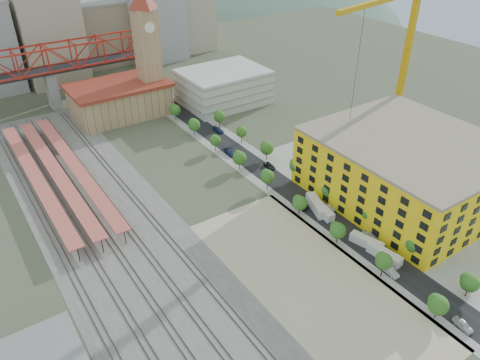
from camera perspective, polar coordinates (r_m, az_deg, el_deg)
ground at (r=134.22m, az=1.00°, el=-3.56°), size 400.00×400.00×0.00m
ballast_strip at (r=134.94m, az=-16.10°, el=-4.80°), size 36.00×165.00×0.06m
dirt_lot at (r=113.66m, az=8.60°, el=-11.91°), size 28.00×67.00×0.06m
street_asphalt at (r=152.21m, az=2.72°, el=1.17°), size 12.00×170.00×0.06m
sidewalk_west at (r=149.44m, az=1.02°, el=0.56°), size 3.00×170.00×0.04m
sidewalk_east at (r=155.13m, az=4.36°, el=1.76°), size 3.00×170.00×0.04m
construction_pad at (r=150.09m, az=19.80°, el=-1.42°), size 50.00×90.00×0.06m
rail_tracks at (r=134.52m, az=-16.83°, el=-5.01°), size 26.56×160.00×0.18m
platform_canopies at (r=154.81m, az=-21.53°, el=1.01°), size 16.00×80.00×4.12m
station_hall at (r=194.20m, az=-14.40°, el=9.53°), size 38.00×24.00×13.10m
clock_tower at (r=189.78m, az=-11.32°, el=16.45°), size 12.00×12.00×52.00m
parking_garage at (r=200.31m, az=-2.02°, el=11.33°), size 34.00×26.00×14.00m
truss_bridge at (r=206.37m, az=-22.55°, el=13.07°), size 94.00×9.60×25.60m
construction_building at (r=143.19m, az=19.74°, el=1.32°), size 44.60×50.60×18.80m
street_trees at (r=145.58m, az=5.05°, el=-0.53°), size 15.40×124.40×8.00m
skyline at (r=247.99m, az=-17.51°, el=17.90°), size 133.00×46.00×60.00m
distant_hills at (r=398.00m, az=-15.50°, el=7.67°), size 647.00×264.00×227.00m
tower_crane at (r=160.79m, az=19.31°, el=15.70°), size 56.05×12.52×60.51m
site_trailer_a at (r=122.37m, az=17.19°, el=-8.68°), size 3.49×9.34×2.49m
site_trailer_b at (r=125.05m, az=15.17°, el=-7.31°), size 4.55×9.11×2.41m
site_trailer_c at (r=133.63m, az=10.01°, el=-3.66°), size 3.84×9.28×2.47m
site_trailer_d at (r=134.95m, az=9.31°, el=-3.09°), size 5.95×10.56×2.81m
car_0 at (r=112.36m, az=25.55°, el=-15.68°), size 2.47×4.87×1.59m
car_1 at (r=118.87m, az=17.81°, el=-10.53°), size 1.93×4.95×1.61m
car_2 at (r=135.72m, az=7.34°, el=-3.03°), size 2.95×5.46×1.46m
car_3 at (r=160.84m, az=-1.25°, el=3.33°), size 2.21×5.17×1.49m
car_4 at (r=127.93m, az=15.57°, el=-6.59°), size 2.17×4.75×1.58m
car_5 at (r=135.99m, az=10.80°, el=-3.34°), size 1.60×4.10×1.33m
car_6 at (r=153.49m, az=3.62°, el=1.71°), size 2.57×4.96×1.34m
car_7 at (r=176.66m, az=-2.67°, el=6.10°), size 2.48×5.22×1.47m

